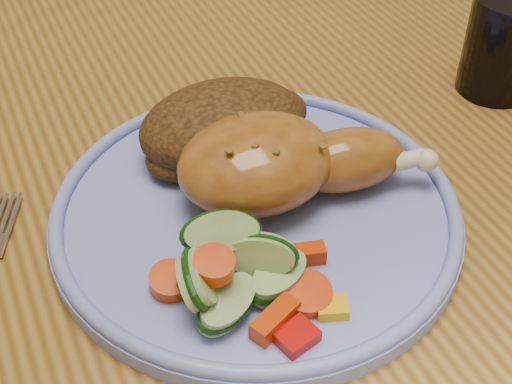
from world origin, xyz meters
The scene contains 8 objects.
dining_table centered at (0.00, 0.00, 0.67)m, with size 0.90×1.40×0.75m.
chair_far centered at (0.00, 0.63, 0.49)m, with size 0.42×0.42×0.91m.
plate centered at (-0.02, -0.06, 0.76)m, with size 0.28×0.28×0.01m, color #6E82D3.
plate_rim centered at (-0.02, -0.06, 0.77)m, with size 0.28×0.28×0.01m, color #6E82D3.
chicken_leg centered at (0.00, -0.06, 0.79)m, with size 0.18×0.09×0.06m.
rice_pilaf centered at (-0.02, 0.01, 0.78)m, with size 0.14×0.09×0.06m.
vegetable_pile centered at (-0.06, -0.12, 0.78)m, with size 0.11×0.11×0.05m.
drinking_glass centered at (0.24, 0.00, 0.79)m, with size 0.07×0.07×0.09m, color black.
Camera 1 is at (-0.17, -0.39, 1.10)m, focal length 50.00 mm.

